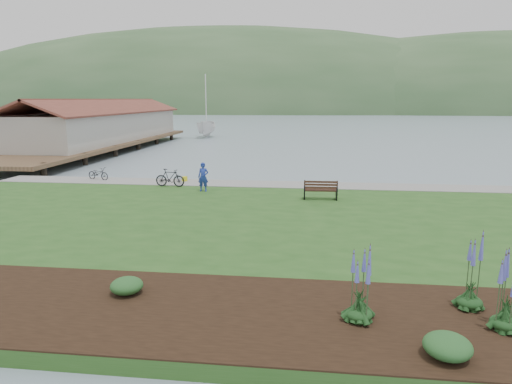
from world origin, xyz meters
TOP-DOWN VIEW (x-y plane):
  - ground at (0.00, 0.00)m, footprint 600.00×600.00m
  - lawn at (0.00, -2.00)m, footprint 34.00×20.00m
  - shoreline_path at (0.00, 6.90)m, footprint 34.00×2.20m
  - garden_bed at (3.00, -9.80)m, footprint 24.00×4.40m
  - far_hillside at (20.00, 170.00)m, footprint 580.00×80.00m
  - pier_pavilion at (-20.00, 27.52)m, footprint 8.00×36.00m
  - park_bench at (2.71, 3.04)m, footprint 1.69×0.72m
  - person at (-3.67, 4.45)m, footprint 0.68×0.47m
  - bicycle_a at (-11.09, 7.20)m, footprint 0.95×1.62m
  - bicycle_b at (-5.91, 5.53)m, footprint 0.61×1.76m
  - sailboat at (-12.73, 44.66)m, footprint 11.30×11.48m
  - pannier at (-5.51, 7.20)m, footprint 0.30×0.36m
  - echium_0 at (3.34, -9.91)m, footprint 0.62×0.62m
  - echium_1 at (6.05, -8.95)m, footprint 0.62×0.62m
  - echium_2 at (6.47, -9.96)m, footprint 0.62×0.62m
  - shrub_0 at (-2.50, -9.13)m, footprint 0.85×0.85m
  - shrub_1 at (4.91, -11.25)m, footprint 0.94×0.94m

SIDE VIEW (x-z plane):
  - ground at x=0.00m, z-range 0.00..0.00m
  - far_hillside at x=20.00m, z-range -19.00..19.00m
  - sailboat at x=-12.73m, z-range -14.08..14.08m
  - lawn at x=0.00m, z-range 0.00..0.40m
  - shoreline_path at x=0.00m, z-range 0.40..0.43m
  - garden_bed at x=3.00m, z-range 0.40..0.44m
  - pannier at x=-5.51m, z-range 0.40..0.72m
  - shrub_0 at x=-2.50m, z-range 0.44..0.86m
  - shrub_1 at x=4.91m, z-range 0.44..0.91m
  - bicycle_a at x=-11.09m, z-range 0.40..1.20m
  - park_bench at x=2.71m, z-range 0.40..1.43m
  - bicycle_b at x=-5.91m, z-range 0.40..1.44m
  - echium_2 at x=6.47m, z-range 0.29..2.12m
  - echium_1 at x=6.05m, z-range 0.18..2.29m
  - echium_0 at x=3.34m, z-range 0.29..2.19m
  - person at x=-3.67m, z-range 0.40..2.27m
  - pier_pavilion at x=-20.00m, z-range -0.06..5.34m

